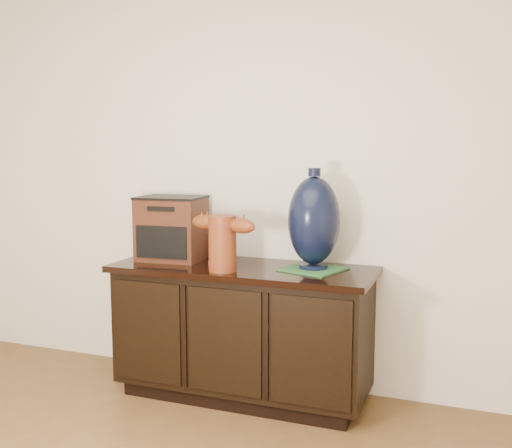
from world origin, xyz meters
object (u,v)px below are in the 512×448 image
at_px(sideboard, 243,330).
at_px(terracotta_vessel, 223,240).
at_px(lamp_base, 314,221).
at_px(spray_can, 218,243).
at_px(tv_radio, 172,228).

relative_size(sideboard, terracotta_vessel, 3.46).
xyz_separation_m(lamp_base, spray_can, (-0.63, 0.15, -0.18)).
height_order(sideboard, spray_can, spray_can).
xyz_separation_m(sideboard, tv_radio, (-0.46, 0.04, 0.55)).
relative_size(terracotta_vessel, lamp_base, 0.78).
bearing_deg(tv_radio, sideboard, -9.88).
relative_size(tv_radio, spray_can, 2.18).
xyz_separation_m(tv_radio, lamp_base, (0.86, 0.00, 0.08)).
bearing_deg(spray_can, terracotta_vessel, -61.92).
xyz_separation_m(sideboard, terracotta_vessel, (-0.05, -0.16, 0.54)).
distance_m(tv_radio, lamp_base, 0.86).
bearing_deg(spray_can, lamp_base, -13.30).
height_order(terracotta_vessel, spray_can, terracotta_vessel).
bearing_deg(tv_radio, lamp_base, -4.28).
distance_m(terracotta_vessel, lamp_base, 0.50).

